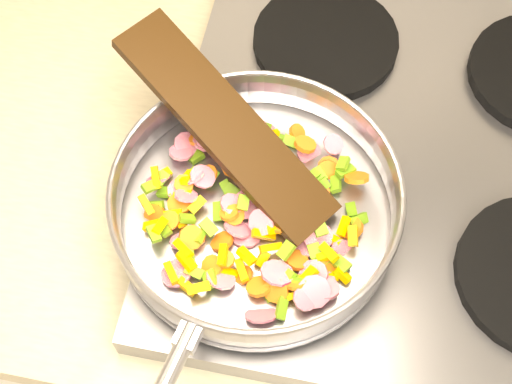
# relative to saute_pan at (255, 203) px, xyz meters

# --- Properties ---
(cooktop) EXTENTS (0.60, 0.60, 0.04)m
(cooktop) POSITION_rel_saute_pan_xyz_m (0.18, 0.13, -0.07)
(cooktop) COLOR #939399
(cooktop) RESTS_ON counter_top
(grate_fl) EXTENTS (0.19, 0.19, 0.02)m
(grate_fl) POSITION_rel_saute_pan_xyz_m (0.04, -0.01, -0.04)
(grate_fl) COLOR black
(grate_fl) RESTS_ON cooktop
(grate_bl) EXTENTS (0.19, 0.19, 0.02)m
(grate_bl) POSITION_rel_saute_pan_xyz_m (0.04, 0.27, -0.04)
(grate_bl) COLOR black
(grate_bl) RESTS_ON cooktop
(saute_pan) EXTENTS (0.36, 0.52, 0.06)m
(saute_pan) POSITION_rel_saute_pan_xyz_m (0.00, 0.00, 0.00)
(saute_pan) COLOR #9E9EA5
(saute_pan) RESTS_ON grate_fl
(vegetable_heap) EXTENTS (0.26, 0.26, 0.05)m
(vegetable_heap) POSITION_rel_saute_pan_xyz_m (0.00, -0.00, -0.01)
(vegetable_heap) COLOR #FFB600
(vegetable_heap) RESTS_ON saute_pan
(wooden_spatula) EXTENTS (0.28, 0.23, 0.09)m
(wooden_spatula) POSITION_rel_saute_pan_xyz_m (-0.05, 0.07, 0.03)
(wooden_spatula) COLOR black
(wooden_spatula) RESTS_ON saute_pan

